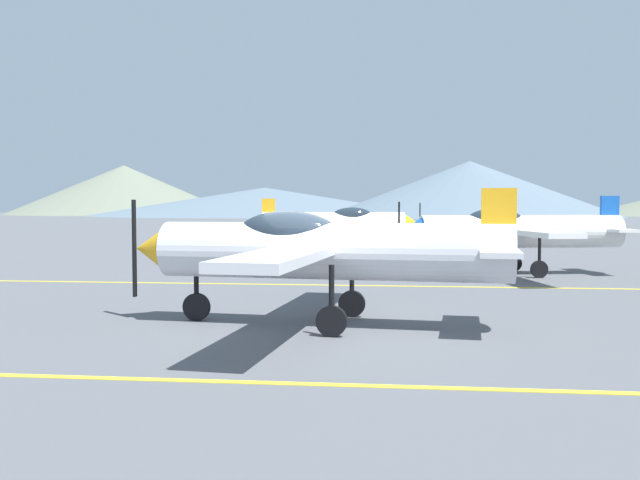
% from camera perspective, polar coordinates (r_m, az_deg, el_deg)
% --- Properties ---
extents(ground_plane, '(400.00, 400.00, 0.00)m').
position_cam_1_polar(ground_plane, '(13.47, -0.32, -7.30)').
color(ground_plane, '#54565B').
extents(apron_line_near, '(80.00, 0.16, 0.01)m').
position_cam_1_polar(apron_line_near, '(9.38, -3.39, -11.82)').
color(apron_line_near, yellow).
rests_on(apron_line_near, ground_plane).
extents(apron_line_far, '(80.00, 0.16, 0.01)m').
position_cam_1_polar(apron_line_far, '(20.40, 1.99, -3.79)').
color(apron_line_far, yellow).
rests_on(apron_line_far, ground_plane).
extents(airplane_near, '(7.89, 9.07, 2.71)m').
position_cam_1_polar(airplane_near, '(13.55, -0.22, -0.74)').
color(airplane_near, silver).
rests_on(airplane_near, ground_plane).
extents(airplane_mid, '(7.93, 9.04, 2.71)m').
position_cam_1_polar(airplane_mid, '(24.36, 15.71, 0.78)').
color(airplane_mid, white).
rests_on(airplane_mid, ground_plane).
extents(airplane_far, '(7.90, 9.07, 2.71)m').
position_cam_1_polar(airplane_far, '(33.51, 1.64, 1.45)').
color(airplane_far, silver).
rests_on(airplane_far, ground_plane).
extents(car_sedan, '(4.66, 3.17, 1.62)m').
position_cam_1_polar(car_sedan, '(41.17, 12.02, 0.71)').
color(car_sedan, red).
rests_on(car_sedan, ground_plane).
extents(hill_left, '(58.20, 58.20, 12.66)m').
position_cam_1_polar(hill_left, '(184.42, -16.00, 4.04)').
color(hill_left, slate).
rests_on(hill_left, ground_plane).
extents(hill_centerleft, '(82.40, 82.40, 6.54)m').
position_cam_1_polar(hill_centerleft, '(163.75, -4.63, 3.23)').
color(hill_centerleft, slate).
rests_on(hill_centerleft, ground_plane).
extents(hill_centerright, '(60.65, 60.65, 11.54)m').
position_cam_1_polar(hill_centerright, '(146.17, 12.32, 4.19)').
color(hill_centerright, slate).
rests_on(hill_centerright, ground_plane).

